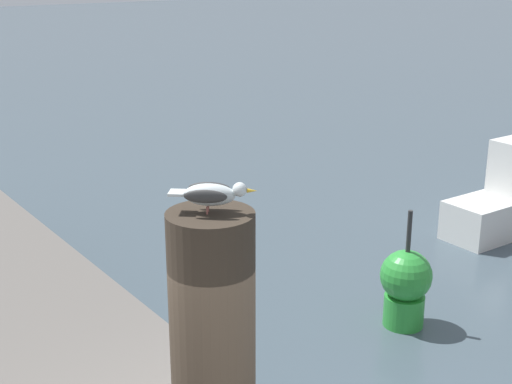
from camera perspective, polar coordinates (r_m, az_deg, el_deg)
The scene contains 3 objects.
mooring_post at distance 3.44m, azimuth -3.44°, elevation -10.63°, with size 0.40×0.40×1.14m, color #382D23.
seagull at distance 3.18m, azimuth -3.54°, elevation -0.13°, with size 0.29×0.33×0.14m.
channel_buoy at distance 8.04m, azimuth 11.64°, elevation -7.16°, with size 0.56×0.56×1.33m.
Camera 1 is at (1.66, -1.96, 3.84)m, focal length 50.98 mm.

